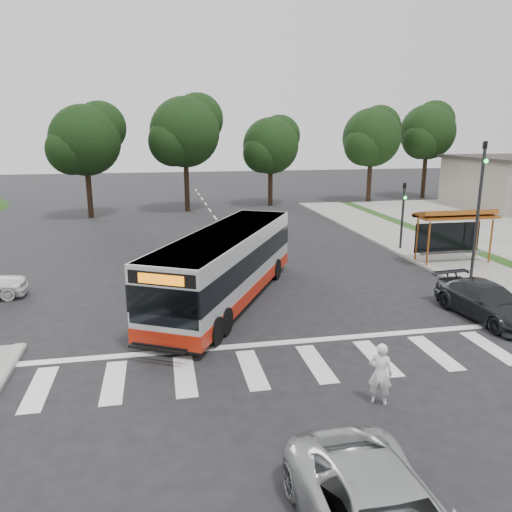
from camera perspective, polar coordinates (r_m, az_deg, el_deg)
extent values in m
plane|color=black|center=(20.17, 2.51, -5.99)|extent=(140.00, 140.00, 0.00)
cube|color=gray|center=(31.38, 18.83, 0.70)|extent=(4.00, 40.00, 0.12)
cube|color=#9E9991|center=(30.44, 15.56, 0.58)|extent=(0.30, 40.00, 0.15)
cube|color=maroon|center=(22.33, 27.01, -5.36)|extent=(0.32, 6.00, 0.15)
cube|color=silver|center=(15.74, 6.88, -12.08)|extent=(18.00, 2.60, 0.01)
cylinder|color=#934D18|center=(27.10, 19.09, 1.28)|extent=(0.10, 0.10, 2.30)
cylinder|color=#934D18|center=(29.06, 25.25, 1.52)|extent=(0.10, 0.10, 2.30)
cylinder|color=#934D18|center=(28.12, 17.88, 1.81)|extent=(0.10, 0.10, 2.30)
cylinder|color=#934D18|center=(30.02, 23.92, 2.02)|extent=(0.10, 0.10, 2.30)
cube|color=#934D18|center=(28.30, 21.86, 4.24)|extent=(4.20, 1.60, 0.12)
cube|color=#934D18|center=(28.32, 21.84, 4.56)|extent=(4.20, 1.32, 0.51)
cube|color=black|center=(29.02, 21.01, 2.02)|extent=(3.80, 0.06, 1.60)
cube|color=gray|center=(28.68, 21.50, 0.31)|extent=(3.60, 0.40, 0.08)
cylinder|color=black|center=(24.67, 24.01, 4.32)|extent=(0.14, 0.14, 6.50)
imported|color=black|center=(24.41, 24.66, 10.68)|extent=(0.16, 0.20, 1.00)
sphere|color=#19E533|center=(24.28, 24.82, 9.82)|extent=(0.18, 0.18, 0.18)
cylinder|color=black|center=(30.78, 16.39, 4.32)|extent=(0.14, 0.14, 4.00)
imported|color=black|center=(30.57, 16.58, 7.09)|extent=(0.16, 0.20, 1.00)
sphere|color=#19E533|center=(30.45, 16.69, 6.40)|extent=(0.18, 0.18, 0.18)
cylinder|color=black|center=(50.94, 12.82, 8.56)|extent=(0.44, 0.44, 4.40)
sphere|color=black|center=(50.74, 13.07, 13.05)|extent=(5.60, 5.60, 5.60)
sphere|color=black|center=(51.96, 13.91, 14.13)|extent=(4.20, 4.20, 4.20)
sphere|color=black|center=(49.72, 12.30, 12.27)|extent=(3.92, 3.92, 3.92)
cylinder|color=black|center=(55.86, 18.65, 8.76)|extent=(0.44, 0.44, 4.84)
sphere|color=black|center=(55.67, 19.02, 13.26)|extent=(5.60, 5.60, 5.60)
sphere|color=black|center=(56.97, 19.69, 14.32)|extent=(4.20, 4.20, 4.20)
sphere|color=black|center=(54.59, 18.41, 12.50)|extent=(3.92, 3.92, 3.92)
cylinder|color=black|center=(44.70, -7.93, 8.19)|extent=(0.44, 0.44, 4.84)
sphere|color=black|center=(44.47, -8.12, 13.84)|extent=(6.00, 6.00, 6.00)
sphere|color=black|center=(45.46, -6.67, 15.27)|extent=(4.50, 4.50, 4.50)
sphere|color=black|center=(43.68, -9.44, 12.78)|extent=(4.20, 4.20, 4.20)
cylinder|color=black|center=(47.83, 1.65, 8.17)|extent=(0.44, 0.44, 3.96)
sphere|color=black|center=(47.60, 1.68, 12.49)|extent=(5.20, 5.20, 5.20)
sphere|color=black|center=(48.58, 2.71, 13.57)|extent=(3.90, 3.90, 3.90)
sphere|color=black|center=(46.79, 0.75, 11.69)|extent=(3.64, 3.64, 3.64)
cylinder|color=black|center=(43.01, -18.53, 7.08)|extent=(0.44, 0.44, 4.40)
sphere|color=black|center=(42.76, -18.95, 12.40)|extent=(5.60, 5.60, 5.60)
sphere|color=black|center=(43.46, -17.41, 13.85)|extent=(4.20, 4.20, 4.20)
sphere|color=black|center=(42.22, -20.34, 11.32)|extent=(3.92, 3.92, 3.92)
imported|color=white|center=(13.61, 14.01, -12.91)|extent=(0.73, 0.66, 1.68)
imported|color=black|center=(20.85, 24.85, -4.72)|extent=(2.32, 4.78, 1.34)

